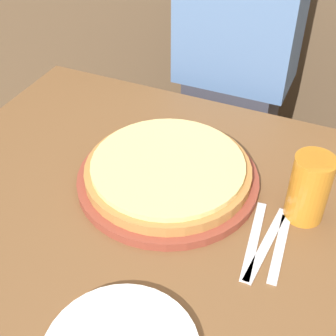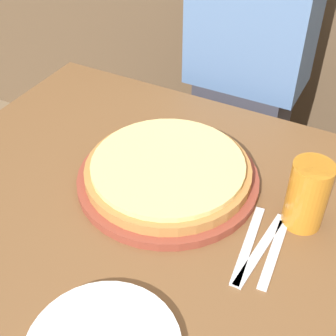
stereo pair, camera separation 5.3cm
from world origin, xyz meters
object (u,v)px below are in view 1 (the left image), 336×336
object	(u,v)px
pizza_on_board	(168,173)
dinner_knife	(267,244)
beer_glass	(310,186)
fork	(254,240)
spoon	(280,248)
diner_person	(232,98)

from	to	relation	value
pizza_on_board	dinner_knife	distance (m)	0.26
beer_glass	fork	world-z (taller)	beer_glass
fork	spoon	size ratio (longest dim) A/B	1.18
pizza_on_board	fork	bearing A→B (deg)	-22.12
beer_glass	diner_person	size ratio (longest dim) A/B	0.11
dinner_knife	spoon	xyz separation A→B (m)	(0.02, 0.00, 0.00)
beer_glass	diner_person	distance (m)	0.62
pizza_on_board	dinner_knife	world-z (taller)	pizza_on_board
pizza_on_board	fork	distance (m)	0.24
pizza_on_board	spoon	xyz separation A→B (m)	(0.27, -0.09, -0.02)
beer_glass	fork	bearing A→B (deg)	-123.55
dinner_knife	fork	bearing A→B (deg)	180.00
pizza_on_board	diner_person	xyz separation A→B (m)	(-0.02, 0.54, -0.12)
pizza_on_board	beer_glass	distance (m)	0.30
spoon	fork	bearing A→B (deg)	180.00
spoon	diner_person	bearing A→B (deg)	114.42
dinner_knife	diner_person	distance (m)	0.68
fork	diner_person	world-z (taller)	diner_person
pizza_on_board	fork	world-z (taller)	pizza_on_board
fork	dinner_knife	xyz separation A→B (m)	(0.02, 0.00, 0.00)
pizza_on_board	diner_person	world-z (taller)	diner_person
fork	pizza_on_board	bearing A→B (deg)	157.88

